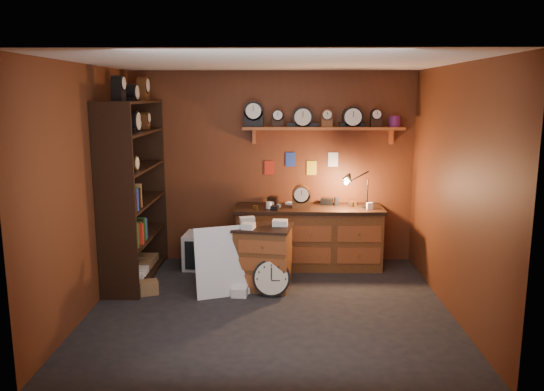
{
  "coord_description": "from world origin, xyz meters",
  "views": [
    {
      "loc": [
        0.11,
        -5.66,
        2.37
      ],
      "look_at": [
        0.02,
        0.35,
        1.22
      ],
      "focal_mm": 35.0,
      "sensor_mm": 36.0,
      "label": 1
    }
  ],
  "objects_px": {
    "shelving_unit": "(131,184)",
    "workbench": "(309,234)",
    "big_round_clock": "(271,278)",
    "low_cabinet": "(263,254)"
  },
  "relations": [
    {
      "from": "workbench",
      "to": "big_round_clock",
      "type": "distance_m",
      "value": 1.25
    },
    {
      "from": "shelving_unit",
      "to": "big_round_clock",
      "type": "xyz_separation_m",
      "value": [
        1.81,
        -0.62,
        -1.03
      ]
    },
    {
      "from": "workbench",
      "to": "big_round_clock",
      "type": "bearing_deg",
      "value": -114.06
    },
    {
      "from": "shelving_unit",
      "to": "low_cabinet",
      "type": "distance_m",
      "value": 1.92
    },
    {
      "from": "workbench",
      "to": "low_cabinet",
      "type": "bearing_deg",
      "value": -126.43
    },
    {
      "from": "shelving_unit",
      "to": "low_cabinet",
      "type": "bearing_deg",
      "value": -10.89
    },
    {
      "from": "shelving_unit",
      "to": "workbench",
      "type": "distance_m",
      "value": 2.48
    },
    {
      "from": "shelving_unit",
      "to": "workbench",
      "type": "xyz_separation_m",
      "value": [
        2.31,
        0.49,
        -0.78
      ]
    },
    {
      "from": "shelving_unit",
      "to": "big_round_clock",
      "type": "height_order",
      "value": "shelving_unit"
    },
    {
      "from": "workbench",
      "to": "big_round_clock",
      "type": "height_order",
      "value": "workbench"
    }
  ]
}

